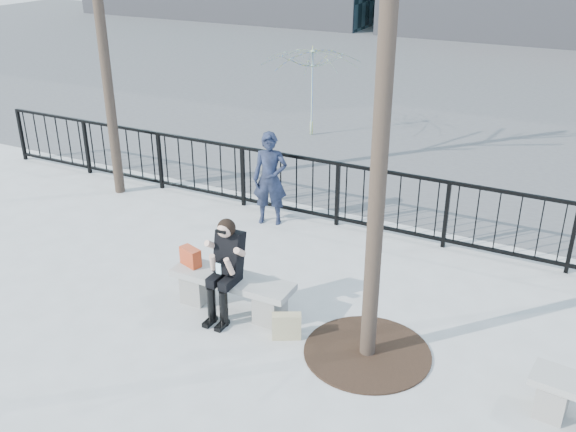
% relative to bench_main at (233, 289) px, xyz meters
% --- Properties ---
extents(ground, '(120.00, 120.00, 0.00)m').
position_rel_bench_main_xyz_m(ground, '(0.00, 0.00, -0.30)').
color(ground, '#9E9E99').
rests_on(ground, ground).
extents(street_surface, '(60.00, 23.00, 0.01)m').
position_rel_bench_main_xyz_m(street_surface, '(0.00, 15.00, -0.30)').
color(street_surface, '#474747').
rests_on(street_surface, ground).
extents(railing, '(14.00, 0.06, 1.10)m').
position_rel_bench_main_xyz_m(railing, '(0.00, 3.00, 0.25)').
color(railing, black).
rests_on(railing, ground).
extents(tree_grate, '(1.50, 1.50, 0.02)m').
position_rel_bench_main_xyz_m(tree_grate, '(1.90, -0.10, -0.29)').
color(tree_grate, black).
rests_on(tree_grate, ground).
extents(bench_main, '(1.65, 0.46, 0.49)m').
position_rel_bench_main_xyz_m(bench_main, '(0.00, 0.00, 0.00)').
color(bench_main, slate).
rests_on(bench_main, ground).
extents(seated_woman, '(0.50, 0.64, 1.34)m').
position_rel_bench_main_xyz_m(seated_woman, '(0.00, -0.16, 0.37)').
color(seated_woman, black).
rests_on(seated_woman, ground).
extents(handbag, '(0.33, 0.23, 0.25)m').
position_rel_bench_main_xyz_m(handbag, '(-0.64, 0.02, 0.31)').
color(handbag, '#B03415').
rests_on(handbag, bench_main).
extents(shopping_bag, '(0.37, 0.28, 0.33)m').
position_rel_bench_main_xyz_m(shopping_bag, '(0.91, -0.25, -0.13)').
color(shopping_bag, '#C2B889').
rests_on(shopping_bag, ground).
extents(standing_man, '(0.66, 0.54, 1.57)m').
position_rel_bench_main_xyz_m(standing_man, '(-0.83, 2.59, 0.48)').
color(standing_man, black).
rests_on(standing_man, ground).
extents(vendor_umbrella, '(2.73, 2.77, 2.10)m').
position_rel_bench_main_xyz_m(vendor_umbrella, '(-2.28, 7.25, 0.75)').
color(vendor_umbrella, yellow).
rests_on(vendor_umbrella, ground).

